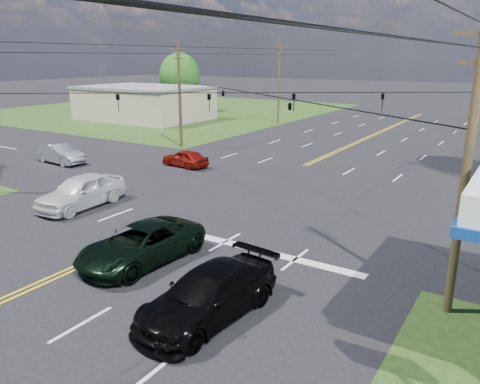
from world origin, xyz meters
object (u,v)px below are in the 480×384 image
Objects in this scene: pickup_white at (81,191)px; sedan_silver at (60,154)px; retail_nw at (144,104)px; pole_left_far at (279,81)px; suv_black at (208,295)px; pole_se at (467,166)px; pole_nw at (180,93)px; tree_far_l at (180,76)px; pickup_dkgreen at (141,244)px.

pickup_white is 1.17× the size of sedan_silver.
pole_left_far reaches higher than retail_nw.
pole_se is at bearing 40.26° from suv_black.
pole_se reaches higher than pickup_white.
pole_nw is 1.09× the size of tree_far_l.
pickup_dkgreen is (-11.20, -2.53, -4.14)m from pole_se.
sedan_silver is (13.48, -23.48, -1.25)m from retail_nw.
retail_nw is at bearing 141.24° from suv_black.
retail_nw is 27.11m from sedan_silver.
pickup_dkgreen is at bearing -27.12° from pickup_white.
pickup_dkgreen is at bearing -115.51° from sedan_silver.
pole_se is 31.62m from pole_nw.
sedan_silver is at bearing -65.19° from tree_far_l.
pole_se is 1.00× the size of pole_nw.
pole_nw is at bearing -50.44° from tree_far_l.
pole_left_far reaches higher than pickup_dkgreen.
sedan_silver is at bearing 165.72° from pole_se.
sedan_silver is at bearing -108.57° from pole_nw.
suv_black is (19.59, -41.48, -4.37)m from pole_left_far.
pole_se reaches higher than pickup_dkgreen.
suv_black is (38.59, -45.48, -4.40)m from tree_far_l.
pickup_white is (-19.13, 1.00, -4.01)m from pole_se.
pickup_dkgreen is at bearing 163.25° from suv_black.
pole_left_far is 1.88× the size of pickup_white.
tree_far_l is 1.92× the size of sedan_silver.
pole_se is 1.70× the size of pickup_dkgreen.
pole_nw is 18.77m from pickup_white.
tree_far_l is at bearing 101.31° from retail_nw.
pole_nw reaches higher than pickup_dkgreen.
retail_nw is 3.53× the size of sedan_silver.
retail_nw is 21.60m from pole_nw.
retail_nw is at bearing 144.21° from pole_se.
sedan_silver is (-10.39, 6.52, -0.16)m from pickup_white.
tree_far_l reaches higher than pickup_white.
pole_nw reaches higher than retail_nw.
suv_black is 13.85m from pickup_white.
pole_se reaches higher than retail_nw.
retail_nw is 1.83× the size of tree_far_l.
retail_nw is 53.09m from pole_se.
pole_nw is at bearing 129.09° from pickup_dkgreen.
retail_nw is at bearing -160.56° from pole_left_far.
pole_left_far is (-26.00, 37.00, 0.25)m from pole_se.
pickup_white is (6.87, -17.00, -4.01)m from pole_nw.
pole_left_far is at bearing 90.00° from pole_nw.
pole_nw is (17.00, -13.00, 2.92)m from retail_nw.
pole_nw is 25.64m from pickup_dkgreen.
retail_nw is 38.35m from pickup_white.
pole_se and pole_nw have the same top height.
pole_se is 19.57m from pickup_white.
pole_nw reaches higher than sedan_silver.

